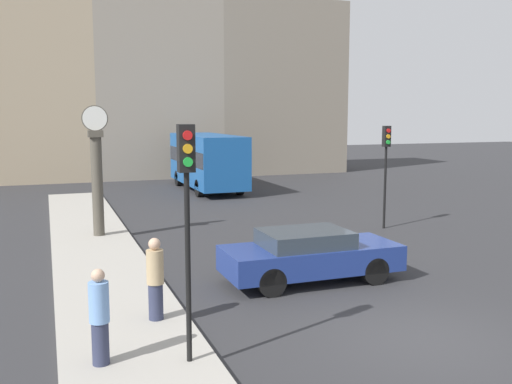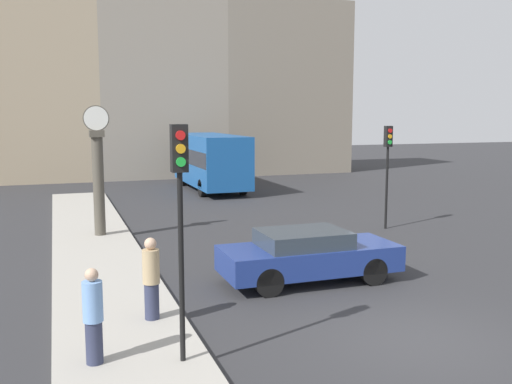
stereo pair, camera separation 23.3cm
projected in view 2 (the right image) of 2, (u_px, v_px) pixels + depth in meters
ground_plane at (418, 340)px, 10.76m from camera, size 120.00×120.00×0.00m
sidewalk_corner at (94, 244)px, 18.35m from camera, size 2.56×23.98×0.15m
building_row at (140, 77)px, 37.98m from camera, size 27.90×5.00×15.00m
sedan_car at (308, 255)px, 14.39m from camera, size 4.48×1.80×1.34m
bus_distant at (210, 159)px, 31.68m from camera, size 2.50×7.84×3.08m
traffic_light_near at (180, 194)px, 9.13m from camera, size 0.26×0.24×3.92m
traffic_light_far at (388, 156)px, 20.80m from camera, size 0.26×0.24×3.80m
street_clock at (98, 174)px, 19.12m from camera, size 0.85×0.48×4.36m
pedestrian_blue_stripe at (93, 316)px, 9.31m from camera, size 0.33×0.33×1.61m
pedestrian_tan_coat at (151, 278)px, 11.34m from camera, size 0.34×0.34×1.66m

